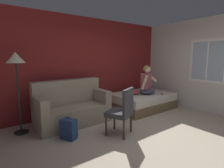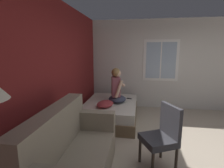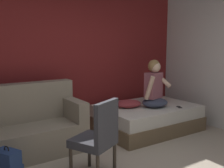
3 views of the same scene
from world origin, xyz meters
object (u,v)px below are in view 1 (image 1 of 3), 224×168
(throw_pillow, at_px, (131,92))
(person_seated, at_px, (147,82))
(bed, at_px, (142,101))
(cell_phone, at_px, (162,94))
(floor_lamp, at_px, (16,66))
(side_chair, at_px, (122,110))
(couch, at_px, (72,107))
(backpack, at_px, (69,129))

(throw_pillow, bearing_deg, person_seated, -25.89)
(bed, bearing_deg, cell_phone, -49.34)
(throw_pillow, height_order, cell_phone, throw_pillow)
(cell_phone, bearing_deg, floor_lamp, 15.67)
(bed, height_order, side_chair, side_chair)
(couch, height_order, floor_lamp, floor_lamp)
(backpack, height_order, cell_phone, cell_phone)
(side_chair, distance_m, person_seated, 2.01)
(bed, relative_size, throw_pillow, 3.86)
(cell_phone, bearing_deg, backpack, 29.04)
(couch, relative_size, floor_lamp, 1.01)
(couch, bearing_deg, side_chair, -65.78)
(backpack, distance_m, floor_lamp, 1.66)
(couch, xyz_separation_m, side_chair, (0.55, -1.23, 0.14))
(bed, relative_size, cell_phone, 12.85)
(bed, height_order, cell_phone, cell_phone)
(side_chair, xyz_separation_m, cell_phone, (2.10, 0.63, -0.05))
(throw_pillow, relative_size, cell_phone, 3.33)
(floor_lamp, bearing_deg, side_chair, -38.97)
(side_chair, xyz_separation_m, floor_lamp, (-1.66, 1.34, 0.90))
(bed, bearing_deg, couch, 176.16)
(backpack, xyz_separation_m, floor_lamp, (-0.71, 0.85, 1.24))
(side_chair, distance_m, cell_phone, 2.20)
(bed, distance_m, backpack, 2.73)
(couch, height_order, backpack, couch)
(bed, bearing_deg, throw_pillow, 170.45)
(couch, xyz_separation_m, backpack, (-0.40, -0.74, -0.20))
(person_seated, distance_m, backpack, 2.82)
(couch, bearing_deg, throw_pillow, -2.62)
(couch, xyz_separation_m, cell_phone, (2.66, -0.60, 0.09))
(backpack, bearing_deg, throw_pillow, 16.13)
(backpack, relative_size, floor_lamp, 0.27)
(bed, xyz_separation_m, cell_phone, (0.39, -0.45, 0.25))
(side_chair, height_order, floor_lamp, floor_lamp)
(person_seated, xyz_separation_m, floor_lamp, (-3.41, 0.41, 0.59))
(bed, xyz_separation_m, person_seated, (0.04, -0.15, 0.60))
(floor_lamp, bearing_deg, cell_phone, -10.77)
(backpack, bearing_deg, floor_lamp, 129.66)
(person_seated, distance_m, cell_phone, 0.58)
(bed, height_order, floor_lamp, floor_lamp)
(bed, height_order, throw_pillow, throw_pillow)
(throw_pillow, xyz_separation_m, cell_phone, (0.78, -0.52, -0.07))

